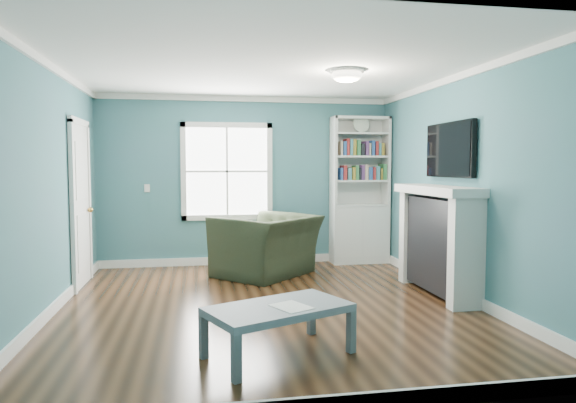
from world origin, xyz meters
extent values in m
plane|color=black|center=(0.00, 0.00, 0.00)|extent=(5.00, 5.00, 0.00)
plane|color=#387576|center=(0.00, 2.50, 1.30)|extent=(4.50, 0.00, 4.50)
plane|color=#387576|center=(0.00, -2.50, 1.30)|extent=(4.50, 0.00, 4.50)
plane|color=#387576|center=(-2.25, 0.00, 1.30)|extent=(0.00, 5.00, 5.00)
plane|color=#387576|center=(2.25, 0.00, 1.30)|extent=(0.00, 5.00, 5.00)
plane|color=white|center=(0.00, 0.00, 2.60)|extent=(5.00, 5.00, 0.00)
cube|color=white|center=(0.00, 2.48, 0.06)|extent=(4.50, 0.03, 0.12)
cube|color=white|center=(-2.23, 0.00, 0.06)|extent=(0.03, 5.00, 0.12)
cube|color=white|center=(2.23, 0.00, 0.06)|extent=(0.03, 5.00, 0.12)
cube|color=white|center=(0.00, 2.48, 2.56)|extent=(4.50, 0.04, 0.08)
cube|color=white|center=(-2.23, 0.00, 2.56)|extent=(0.04, 5.00, 0.08)
cube|color=white|center=(2.23, 0.00, 2.56)|extent=(0.04, 5.00, 0.08)
cube|color=white|center=(-0.30, 2.50, 1.45)|extent=(1.24, 0.01, 1.34)
cube|color=white|center=(-0.96, 2.48, 1.45)|extent=(0.08, 0.06, 1.50)
cube|color=white|center=(0.36, 2.48, 1.45)|extent=(0.08, 0.06, 1.50)
cube|color=white|center=(-0.30, 2.48, 0.74)|extent=(1.40, 0.06, 0.08)
cube|color=white|center=(-0.30, 2.48, 2.16)|extent=(1.40, 0.06, 0.08)
cube|color=white|center=(-0.30, 2.48, 1.45)|extent=(1.24, 0.03, 0.03)
cube|color=white|center=(-0.30, 2.48, 1.45)|extent=(0.03, 0.03, 1.34)
cube|color=silver|center=(1.77, 2.30, 0.45)|extent=(0.90, 0.35, 0.90)
cube|color=silver|center=(1.34, 2.30, 1.60)|extent=(0.04, 0.35, 1.40)
cube|color=silver|center=(2.20, 2.30, 1.60)|extent=(0.04, 0.35, 1.40)
cube|color=silver|center=(1.77, 2.46, 1.60)|extent=(0.90, 0.02, 1.40)
cube|color=silver|center=(1.77, 2.30, 2.28)|extent=(0.90, 0.35, 0.04)
cube|color=silver|center=(1.77, 2.30, 0.92)|extent=(0.84, 0.33, 0.03)
cube|color=silver|center=(1.77, 2.30, 1.30)|extent=(0.84, 0.33, 0.03)
cube|color=silver|center=(1.77, 2.30, 1.68)|extent=(0.84, 0.33, 0.03)
cube|color=silver|center=(1.77, 2.30, 2.04)|extent=(0.84, 0.33, 0.03)
cube|color=#264C8C|center=(1.77, 2.28, 1.43)|extent=(0.70, 0.25, 0.22)
cube|color=maroon|center=(1.77, 2.28, 1.81)|extent=(0.70, 0.25, 0.22)
cylinder|color=beige|center=(1.77, 2.25, 2.19)|extent=(0.26, 0.06, 0.26)
cube|color=black|center=(2.09, 0.20, 0.60)|extent=(0.30, 1.20, 1.10)
cube|color=black|center=(2.07, 0.20, 0.40)|extent=(0.22, 0.65, 0.70)
cube|color=silver|center=(2.07, -0.47, 0.60)|extent=(0.36, 0.16, 1.20)
cube|color=silver|center=(2.07, 0.87, 0.60)|extent=(0.36, 0.16, 1.20)
cube|color=silver|center=(2.05, 0.20, 1.25)|extent=(0.44, 1.58, 0.10)
cube|color=black|center=(2.20, 0.20, 1.72)|extent=(0.06, 1.10, 0.65)
cube|color=silver|center=(-2.23, 1.40, 1.02)|extent=(0.04, 0.80, 2.05)
cube|color=white|center=(-2.22, 0.95, 1.02)|extent=(0.05, 0.08, 2.13)
cube|color=white|center=(-2.22, 1.85, 1.02)|extent=(0.05, 0.08, 2.13)
cube|color=white|center=(-2.22, 1.40, 2.09)|extent=(0.05, 0.98, 0.08)
sphere|color=#BF8C3F|center=(-2.17, 1.70, 0.95)|extent=(0.07, 0.07, 0.07)
ellipsoid|color=white|center=(0.90, 0.10, 2.54)|extent=(0.34, 0.34, 0.15)
cylinder|color=white|center=(0.90, 0.10, 2.58)|extent=(0.38, 0.38, 0.03)
cube|color=white|center=(-1.50, 2.48, 1.20)|extent=(0.08, 0.01, 0.12)
imported|color=black|center=(0.20, 1.60, 0.56)|extent=(1.51, 1.51, 1.13)
cube|color=#4F585F|center=(-0.49, -1.92, 0.17)|extent=(0.08, 0.08, 0.35)
cube|color=#4F585F|center=(0.49, -1.49, 0.17)|extent=(0.08, 0.08, 0.35)
cube|color=#4F585F|center=(-0.71, -1.41, 0.17)|extent=(0.08, 0.08, 0.35)
cube|color=#4F585F|center=(0.26, -0.98, 0.17)|extent=(0.08, 0.08, 0.35)
cube|color=slate|center=(-0.11, -1.45, 0.38)|extent=(1.28, 1.02, 0.06)
cube|color=white|center=(-0.02, -1.51, 0.41)|extent=(0.36, 0.39, 0.00)
camera|label=1|loc=(-0.74, -5.47, 1.54)|focal=32.00mm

